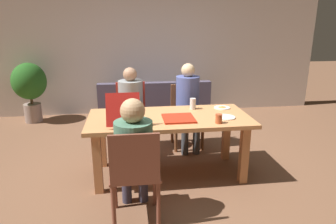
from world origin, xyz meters
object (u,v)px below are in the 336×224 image
(chair_2, at_px, (186,113))
(plate_0, at_px, (226,117))
(chair_0, at_px, (135,172))
(pizza_box_0, at_px, (124,117))
(person_1, at_px, (131,103))
(pizza_box_1, at_px, (179,118))
(couch, at_px, (154,107))
(plate_1, at_px, (222,107))
(dining_table, at_px, (169,125))
(drinking_glass_1, at_px, (193,104))
(chair_1, at_px, (131,112))
(person_2, at_px, (188,100))
(potted_plant, at_px, (29,85))
(drinking_glass_0, at_px, (219,119))
(person_0, at_px, (134,147))

(chair_2, xyz_separation_m, plate_0, (0.26, -1.03, 0.25))
(chair_0, xyz_separation_m, pizza_box_0, (-0.09, 0.79, 0.27))
(person_1, height_order, pizza_box_1, person_1)
(chair_0, relative_size, couch, 0.47)
(chair_0, xyz_separation_m, couch, (0.43, 2.97, -0.25))
(plate_1, bearing_deg, dining_table, -159.95)
(dining_table, height_order, person_1, person_1)
(drinking_glass_1, bearing_deg, dining_table, -141.23)
(chair_1, height_order, chair_2, chair_1)
(chair_0, relative_size, plate_1, 4.55)
(chair_0, distance_m, plate_0, 1.35)
(chair_0, distance_m, person_2, 1.88)
(couch, bearing_deg, chair_2, -71.46)
(chair_1, height_order, plate_1, chair_1)
(person_2, height_order, plate_0, person_2)
(couch, distance_m, potted_plant, 2.31)
(person_1, xyz_separation_m, drinking_glass_0, (0.94, -1.07, 0.08))
(dining_table, distance_m, potted_plant, 3.27)
(pizza_box_0, bearing_deg, plate_0, -0.30)
(person_0, relative_size, pizza_box_0, 2.53)
(person_0, bearing_deg, plate_0, 30.88)
(chair_0, height_order, chair_1, chair_1)
(dining_table, relative_size, person_1, 1.56)
(dining_table, height_order, plate_1, plate_1)
(person_2, distance_m, plate_0, 0.94)
(chair_0, xyz_separation_m, pizza_box_1, (0.53, 0.80, 0.23))
(chair_0, relative_size, chair_2, 1.01)
(person_0, bearing_deg, chair_0, -90.00)
(chair_0, bearing_deg, plate_0, 36.01)
(plate_1, bearing_deg, pizza_box_1, -148.89)
(person_0, bearing_deg, plate_1, 41.91)
(plate_0, xyz_separation_m, drinking_glass_1, (-0.30, 0.41, 0.06))
(pizza_box_1, relative_size, potted_plant, 0.32)
(drinking_glass_1, relative_size, potted_plant, 0.13)
(chair_0, distance_m, pizza_box_1, 0.98)
(person_0, xyz_separation_m, pizza_box_0, (-0.09, 0.65, 0.09))
(chair_2, xyz_separation_m, potted_plant, (-2.63, 1.46, 0.20))
(pizza_box_0, distance_m, plate_1, 1.31)
(person_0, height_order, person_1, person_1)
(dining_table, distance_m, plate_0, 0.67)
(person_1, height_order, pizza_box_0, person_1)
(chair_2, bearing_deg, drinking_glass_0, -84.15)
(person_0, xyz_separation_m, potted_plant, (-1.82, 3.14, -0.00))
(couch, relative_size, potted_plant, 1.77)
(dining_table, relative_size, person_2, 1.51)
(person_1, height_order, chair_2, person_1)
(chair_1, relative_size, drinking_glass_1, 6.95)
(plate_0, bearing_deg, dining_table, 168.43)
(drinking_glass_0, bearing_deg, pizza_box_1, 154.67)
(person_0, distance_m, person_1, 1.53)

